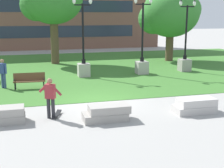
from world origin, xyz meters
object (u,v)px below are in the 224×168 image
at_px(concrete_block_left, 107,113).
at_px(lamp_post_center, 84,61).
at_px(skateboard, 57,114).
at_px(person_skateboarder, 50,96).
at_px(lamp_post_right, 185,57).
at_px(concrete_block_center, 2,116).
at_px(person_bystander_near_lawn, 3,72).
at_px(concrete_block_right, 195,106).
at_px(park_bench_near_right, 29,80).
at_px(lamp_post_left, 142,59).

bearing_deg(concrete_block_left, lamp_post_center, 86.04).
bearing_deg(concrete_block_left, skateboard, 151.56).
relative_size(skateboard, lamp_post_center, 0.19).
relative_size(person_skateboarder, lamp_post_right, 0.32).
distance_m(concrete_block_center, person_skateboarder, 2.03).
relative_size(person_skateboarder, skateboard, 1.66).
xyz_separation_m(skateboard, person_bystander_near_lawn, (-2.54, 5.94, 0.90)).
relative_size(person_skateboarder, lamp_post_center, 0.32).
distance_m(concrete_block_right, skateboard, 6.06).
distance_m(concrete_block_center, concrete_block_left, 4.18).
bearing_deg(lamp_post_right, person_skateboarder, -140.94).
distance_m(concrete_block_left, person_bystander_near_lawn, 8.34).
height_order(person_skateboarder, person_bystander_near_lawn, person_bystander_near_lawn).
relative_size(park_bench_near_right, person_bystander_near_lawn, 1.06).
bearing_deg(skateboard, concrete_block_center, -171.71).
xyz_separation_m(person_skateboarder, lamp_post_left, (7.08, 8.38, 0.14)).
relative_size(concrete_block_center, lamp_post_left, 0.33).
distance_m(concrete_block_left, lamp_post_right, 12.68).
height_order(concrete_block_right, person_skateboarder, person_skateboarder).
bearing_deg(skateboard, concrete_block_left, -28.44).
relative_size(lamp_post_center, person_bystander_near_lawn, 3.12).
height_order(concrete_block_right, lamp_post_right, lamp_post_right).
relative_size(concrete_block_right, skateboard, 1.77).
bearing_deg(lamp_post_center, concrete_block_left, -93.96).
distance_m(skateboard, lamp_post_right, 13.38).
xyz_separation_m(concrete_block_right, lamp_post_center, (-3.38, 9.29, 0.79)).
bearing_deg(skateboard, lamp_post_center, 72.59).
distance_m(concrete_block_right, lamp_post_left, 9.26).
height_order(skateboard, person_bystander_near_lawn, person_bystander_near_lawn).
xyz_separation_m(person_skateboarder, lamp_post_center, (2.84, 8.49, 0.12)).
height_order(concrete_block_left, skateboard, concrete_block_left).
distance_m(concrete_block_left, lamp_post_center, 9.37).
bearing_deg(lamp_post_left, lamp_post_center, 178.51).
bearing_deg(lamp_post_left, concrete_block_center, -136.78).
bearing_deg(skateboard, park_bench_near_right, 101.18).
bearing_deg(lamp_post_center, skateboard, -107.41).
xyz_separation_m(person_skateboarder, person_bystander_near_lawn, (-2.29, 6.17, 0.01)).
height_order(lamp_post_left, lamp_post_right, lamp_post_left).
bearing_deg(lamp_post_right, concrete_block_left, -131.74).
height_order(concrete_block_center, lamp_post_center, lamp_post_center).
distance_m(lamp_post_left, lamp_post_center, 4.25).
distance_m(concrete_block_left, person_skateboarder, 2.44).
relative_size(concrete_block_left, concrete_block_right, 1.04).
relative_size(concrete_block_left, lamp_post_left, 0.35).
bearing_deg(park_bench_near_right, concrete_block_left, -65.13).
bearing_deg(concrete_block_right, person_skateboarder, 172.60).
bearing_deg(park_bench_near_right, lamp_post_center, 37.09).
height_order(concrete_block_center, concrete_block_left, same).
distance_m(concrete_block_right, lamp_post_right, 10.43).
bearing_deg(person_bystander_near_lawn, skateboard, -66.85).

